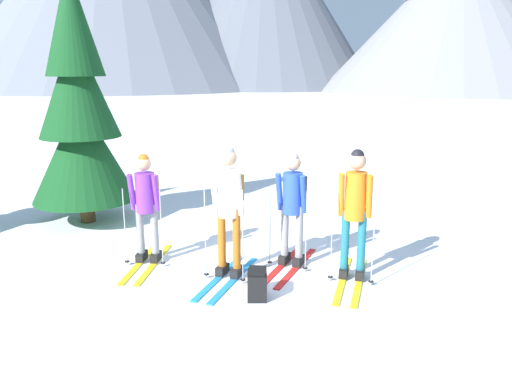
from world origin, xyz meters
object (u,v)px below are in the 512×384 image
skier_in_purple (146,203)px  backpack_on_snow_front (257,284)px  skier_in_white (229,203)px  skier_in_orange (355,209)px  skier_in_blue (293,203)px  pine_tree_near (79,111)px

skier_in_purple → backpack_on_snow_front: bearing=-32.5°
skier_in_white → backpack_on_snow_front: size_ratio=4.81×
skier_in_white → skier_in_orange: 1.68m
skier_in_orange → backpack_on_snow_front: (-1.25, -0.70, -0.81)m
skier_in_blue → backpack_on_snow_front: (-0.42, -1.14, -0.74)m
skier_in_blue → skier_in_orange: 0.94m
pine_tree_near → skier_in_white: bearing=-37.4°
skier_in_purple → skier_in_orange: size_ratio=0.91×
skier_in_purple → skier_in_white: size_ratio=0.89×
skier_in_white → pine_tree_near: (-2.99, 2.29, 1.02)m
skier_in_white → skier_in_orange: size_ratio=1.02×
skier_in_blue → pine_tree_near: 4.40m
skier_in_purple → skier_in_white: skier_in_white is taller
skier_in_orange → skier_in_purple: bearing=172.4°
skier_in_purple → skier_in_white: (1.28, -0.44, 0.14)m
skier_in_purple → backpack_on_snow_front: size_ratio=4.28×
skier_in_purple → skier_in_blue: 2.13m
skier_in_white → backpack_on_snow_front: skier_in_white is taller
skier_in_white → skier_in_purple: bearing=161.0°
backpack_on_snow_front → skier_in_orange: bearing=29.1°
backpack_on_snow_front → skier_in_blue: bearing=69.7°
skier_in_blue → skier_in_orange: bearing=-28.1°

